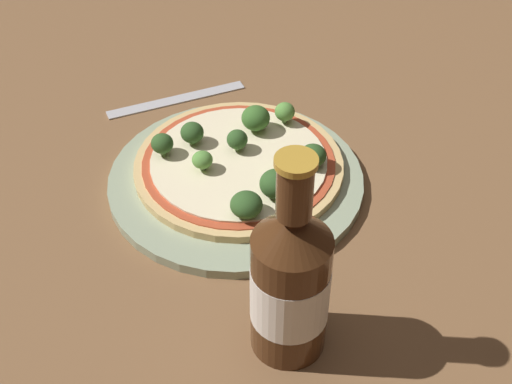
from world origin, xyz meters
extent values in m
plane|color=brown|center=(0.00, 0.00, 0.00)|extent=(3.00, 3.00, 0.00)
cylinder|color=#93A384|center=(0.01, 0.00, 0.01)|extent=(0.30, 0.30, 0.01)
cylinder|color=tan|center=(0.00, 0.01, 0.02)|extent=(0.25, 0.25, 0.01)
cylinder|color=#B74728|center=(0.00, 0.01, 0.02)|extent=(0.23, 0.23, 0.00)
cylinder|color=beige|center=(0.00, 0.01, 0.02)|extent=(0.21, 0.21, 0.00)
cylinder|color=#6B8E51|center=(0.04, 0.08, 0.03)|extent=(0.01, 0.01, 0.01)
ellipsoid|color=#2D5123|center=(0.04, 0.08, 0.04)|extent=(0.03, 0.03, 0.02)
cylinder|color=#6B8E51|center=(-0.05, 0.05, 0.03)|extent=(0.01, 0.01, 0.01)
ellipsoid|color=#386628|center=(-0.05, 0.05, 0.04)|extent=(0.03, 0.03, 0.03)
cylinder|color=#6B8E51|center=(0.00, -0.04, 0.03)|extent=(0.01, 0.01, 0.01)
ellipsoid|color=#568E3D|center=(0.00, -0.04, 0.04)|extent=(0.02, 0.02, 0.02)
cylinder|color=#6B8E51|center=(-0.05, 0.09, 0.03)|extent=(0.01, 0.01, 0.01)
ellipsoid|color=#568E3D|center=(-0.05, 0.09, 0.04)|extent=(0.02, 0.02, 0.02)
cylinder|color=#6B8E51|center=(-0.05, -0.03, 0.03)|extent=(0.01, 0.01, 0.01)
ellipsoid|color=#2D5123|center=(-0.05, -0.03, 0.04)|extent=(0.03, 0.03, 0.03)
cylinder|color=#6B8E51|center=(0.09, -0.02, 0.03)|extent=(0.01, 0.01, 0.01)
ellipsoid|color=#2D5123|center=(0.09, -0.02, 0.04)|extent=(0.04, 0.04, 0.03)
cylinder|color=#6B8E51|center=(-0.02, 0.01, 0.03)|extent=(0.01, 0.01, 0.01)
ellipsoid|color=#2D5123|center=(-0.02, 0.01, 0.04)|extent=(0.02, 0.02, 0.02)
cylinder|color=#6B8E51|center=(0.07, 0.02, 0.03)|extent=(0.01, 0.01, 0.01)
ellipsoid|color=#2D5123|center=(0.07, 0.02, 0.04)|extent=(0.04, 0.04, 0.03)
cylinder|color=#6B8E51|center=(0.04, 0.05, 0.03)|extent=(0.01, 0.01, 0.01)
ellipsoid|color=#568E3D|center=(0.04, 0.05, 0.04)|extent=(0.03, 0.03, 0.02)
cylinder|color=#6B8E51|center=(-0.04, -0.07, 0.03)|extent=(0.01, 0.01, 0.01)
ellipsoid|color=#2D5123|center=(-0.04, -0.07, 0.04)|extent=(0.03, 0.03, 0.02)
cylinder|color=#472814|center=(0.24, -0.04, 0.07)|extent=(0.07, 0.07, 0.13)
cylinder|color=silver|center=(0.24, -0.04, 0.07)|extent=(0.07, 0.07, 0.06)
cone|color=#472814|center=(0.24, -0.04, 0.15)|extent=(0.07, 0.07, 0.03)
cylinder|color=#472814|center=(0.24, -0.04, 0.19)|extent=(0.03, 0.03, 0.05)
cylinder|color=#B7892D|center=(0.24, -0.04, 0.22)|extent=(0.03, 0.03, 0.01)
cube|color=#B2B2B7|center=(-0.18, -0.01, 0.00)|extent=(0.02, 0.19, 0.00)
camera|label=1|loc=(0.60, -0.23, 0.56)|focal=50.00mm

